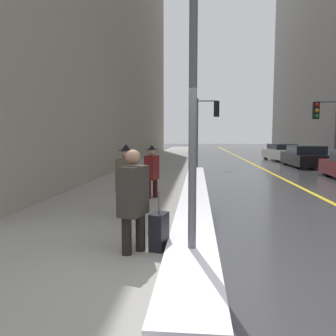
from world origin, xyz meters
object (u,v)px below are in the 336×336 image
(traffic_light_near, at_px, (209,118))
(lamp_post, at_px, (193,58))
(traffic_light_far, at_px, (324,119))
(parked_car_black, at_px, (305,157))
(rolling_suitcase, at_px, (159,232))
(pedestrian_in_fedora, at_px, (152,169))
(parked_car_white, at_px, (281,152))
(pedestrian_trailing, at_px, (134,196))
(pedestrian_in_glasses, at_px, (126,177))

(traffic_light_near, bearing_deg, lamp_post, -96.54)
(traffic_light_far, bearing_deg, traffic_light_near, -15.66)
(parked_car_black, relative_size, rolling_suitcase, 4.43)
(pedestrian_in_fedora, height_order, parked_car_white, pedestrian_in_fedora)
(lamp_post, relative_size, parked_car_white, 1.06)
(traffic_light_near, xyz_separation_m, pedestrian_trailing, (-1.61, -14.26, -2.00))
(rolling_suitcase, bearing_deg, pedestrian_in_glasses, -140.14)
(traffic_light_far, distance_m, parked_car_black, 3.12)
(rolling_suitcase, bearing_deg, parked_car_black, 170.44)
(traffic_light_far, xyz_separation_m, rolling_suitcase, (-7.22, -13.00, -2.43))
(traffic_light_far, bearing_deg, lamp_post, 57.94)
(traffic_light_far, distance_m, pedestrian_in_fedora, 11.87)
(traffic_light_near, height_order, rolling_suitcase, traffic_light_near)
(lamp_post, xyz_separation_m, traffic_light_far, (6.69, 13.27, -0.19))
(traffic_light_far, bearing_deg, parked_car_black, -91.80)
(lamp_post, distance_m, rolling_suitcase, 2.69)
(traffic_light_far, distance_m, pedestrian_trailing, 15.31)
(pedestrian_in_glasses, distance_m, parked_car_white, 19.89)
(lamp_post, bearing_deg, traffic_light_far, 63.24)
(parked_car_black, bearing_deg, parked_car_white, 1.58)
(lamp_post, relative_size, traffic_light_near, 1.22)
(parked_car_white, bearing_deg, rolling_suitcase, 155.74)
(lamp_post, xyz_separation_m, parked_car_black, (6.55, 15.53, -2.33))
(pedestrian_in_fedora, distance_m, rolling_suitcase, 4.47)
(traffic_light_near, distance_m, pedestrian_trailing, 14.48)
(traffic_light_near, bearing_deg, parked_car_black, 7.64)
(parked_car_white, bearing_deg, lamp_post, 157.29)
(pedestrian_trailing, bearing_deg, parked_car_white, 175.76)
(traffic_light_far, relative_size, pedestrian_in_fedora, 2.41)
(traffic_light_near, xyz_separation_m, pedestrian_in_glasses, (-2.24, -11.90, -1.99))
(pedestrian_in_glasses, bearing_deg, parked_car_white, 171.77)
(pedestrian_trailing, height_order, pedestrian_in_fedora, pedestrian_trailing)
(traffic_light_far, relative_size, parked_car_white, 0.82)
(pedestrian_trailing, height_order, parked_car_white, pedestrian_trailing)
(pedestrian_trailing, bearing_deg, traffic_light_far, 165.36)
(lamp_post, bearing_deg, traffic_light_near, 87.16)
(traffic_light_near, distance_m, rolling_suitcase, 14.38)
(rolling_suitcase, bearing_deg, pedestrian_in_fedora, -155.29)
(lamp_post, xyz_separation_m, pedestrian_in_fedora, (-1.25, 4.65, -2.07))
(lamp_post, relative_size, pedestrian_in_fedora, 3.11)
(lamp_post, height_order, parked_car_black, lamp_post)
(parked_car_black, height_order, parked_car_white, parked_car_black)
(pedestrian_in_glasses, bearing_deg, traffic_light_near, -175.34)
(traffic_light_far, height_order, pedestrian_in_glasses, traffic_light_far)
(traffic_light_far, distance_m, parked_car_white, 7.73)
(pedestrian_in_glasses, height_order, parked_car_black, pedestrian_in_glasses)
(parked_car_white, bearing_deg, traffic_light_near, 132.51)
(lamp_post, height_order, traffic_light_near, lamp_post)
(pedestrian_trailing, xyz_separation_m, pedestrian_in_fedora, (-0.35, 4.54, -0.04))
(lamp_post, distance_m, traffic_light_near, 14.38)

